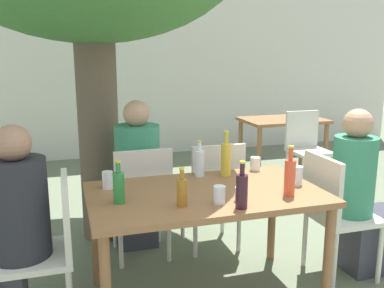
{
  "coord_description": "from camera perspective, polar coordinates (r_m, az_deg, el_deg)",
  "views": [
    {
      "loc": [
        -0.85,
        -2.49,
        1.65
      ],
      "look_at": [
        0.0,
        0.3,
        1.01
      ],
      "focal_mm": 40.0,
      "sensor_mm": 36.0,
      "label": 1
    }
  ],
  "objects": [
    {
      "name": "patio_chair_3",
      "position": [
        3.55,
        2.91,
        -6.02
      ],
      "size": [
        0.44,
        0.44,
        0.93
      ],
      "rotation": [
        0.0,
        0.0,
        3.14
      ],
      "color": "beige",
      "rests_on": "ground_plane"
    },
    {
      "name": "patio_chair_4",
      "position": [
        5.39,
        14.95,
        -0.03
      ],
      "size": [
        0.44,
        0.44,
        0.93
      ],
      "color": "beige",
      "rests_on": "ground_plane"
    },
    {
      "name": "water_bottle_0",
      "position": [
        3.08,
        0.99,
        -2.45
      ],
      "size": [
        0.07,
        0.07,
        0.26
      ],
      "color": "silver",
      "rests_on": "dining_table_front"
    },
    {
      "name": "patio_chair_2",
      "position": [
        3.4,
        -6.72,
        -6.91
      ],
      "size": [
        0.44,
        0.44,
        0.93
      ],
      "rotation": [
        0.0,
        0.0,
        3.14
      ],
      "color": "beige",
      "rests_on": "ground_plane"
    },
    {
      "name": "drinking_glass_3",
      "position": [
        2.87,
        -11.18,
        -4.74
      ],
      "size": [
        0.07,
        0.07,
        0.12
      ],
      "color": "white",
      "rests_on": "dining_table_front"
    },
    {
      "name": "cafe_building_wall",
      "position": [
        6.79,
        -9.88,
        10.07
      ],
      "size": [
        10.0,
        0.08,
        2.8
      ],
      "color": "silver",
      "rests_on": "ground_plane"
    },
    {
      "name": "drinking_glass_2",
      "position": [
        2.97,
        13.82,
        -4.11
      ],
      "size": [
        0.08,
        0.08,
        0.13
      ],
      "color": "silver",
      "rests_on": "dining_table_front"
    },
    {
      "name": "dining_table_front",
      "position": [
        2.81,
        1.8,
        -7.9
      ],
      "size": [
        1.5,
        0.88,
        0.76
      ],
      "color": "brown",
      "rests_on": "ground_plane"
    },
    {
      "name": "person_seated_2",
      "position": [
        3.6,
        -7.4,
        -5.09
      ],
      "size": [
        0.36,
        0.58,
        1.27
      ],
      "rotation": [
        0.0,
        0.0,
        3.14
      ],
      "color": "#383842",
      "rests_on": "ground_plane"
    },
    {
      "name": "drinking_glass_1",
      "position": [
        2.55,
        3.66,
        -6.77
      ],
      "size": [
        0.07,
        0.07,
        0.11
      ],
      "color": "white",
      "rests_on": "dining_table_front"
    },
    {
      "name": "patio_chair_1",
      "position": [
        3.29,
        18.39,
        -8.15
      ],
      "size": [
        0.44,
        0.44,
        0.93
      ],
      "rotation": [
        0.0,
        0.0,
        1.57
      ],
      "color": "beige",
      "rests_on": "ground_plane"
    },
    {
      "name": "dining_table_back",
      "position": [
        5.87,
        12.0,
        2.22
      ],
      "size": [
        1.08,
        0.71,
        0.76
      ],
      "color": "brown",
      "rests_on": "ground_plane"
    },
    {
      "name": "amber_bottle_5",
      "position": [
        2.49,
        -1.35,
        -6.36
      ],
      "size": [
        0.06,
        0.06,
        0.23
      ],
      "color": "#9E661E",
      "rests_on": "dining_table_front"
    },
    {
      "name": "drinking_glass_4",
      "position": [
        3.27,
        8.43,
        -2.63
      ],
      "size": [
        0.08,
        0.08,
        0.1
      ],
      "color": "silver",
      "rests_on": "dining_table_front"
    },
    {
      "name": "drinking_glass_0",
      "position": [
        2.61,
        6.5,
        -6.64
      ],
      "size": [
        0.07,
        0.07,
        0.09
      ],
      "color": "silver",
      "rests_on": "dining_table_front"
    },
    {
      "name": "person_seated_0",
      "position": [
        2.74,
        -23.65,
        -12.06
      ],
      "size": [
        0.57,
        0.34,
        1.25
      ],
      "rotation": [
        0.0,
        0.0,
        -1.57
      ],
      "color": "#383842",
      "rests_on": "ground_plane"
    },
    {
      "name": "person_seated_1",
      "position": [
        3.42,
        21.7,
        -7.18
      ],
      "size": [
        0.55,
        0.3,
        1.25
      ],
      "rotation": [
        0.0,
        0.0,
        1.57
      ],
      "color": "#383842",
      "rests_on": "ground_plane"
    },
    {
      "name": "soda_bottle_3",
      "position": [
        2.73,
        12.91,
        -4.22
      ],
      "size": [
        0.07,
        0.07,
        0.32
      ],
      "color": "#DB4C2D",
      "rests_on": "dining_table_front"
    },
    {
      "name": "green_bottle_1",
      "position": [
        2.57,
        -9.74,
        -5.64
      ],
      "size": [
        0.07,
        0.07,
        0.26
      ],
      "color": "#287A38",
      "rests_on": "dining_table_front"
    },
    {
      "name": "wine_bottle_2",
      "position": [
        2.48,
        6.66,
        -6.12
      ],
      "size": [
        0.07,
        0.07,
        0.28
      ],
      "color": "#331923",
      "rests_on": "dining_table_front"
    },
    {
      "name": "oil_cruet_4",
      "position": [
        3.09,
        4.55,
        -1.93
      ],
      "size": [
        0.07,
        0.07,
        0.33
      ],
      "color": "gold",
      "rests_on": "dining_table_front"
    },
    {
      "name": "patio_chair_0",
      "position": [
        2.74,
        -18.61,
        -12.43
      ],
      "size": [
        0.44,
        0.44,
        0.93
      ],
      "rotation": [
        0.0,
        0.0,
        -1.57
      ],
      "color": "beige",
      "rests_on": "ground_plane"
    }
  ]
}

